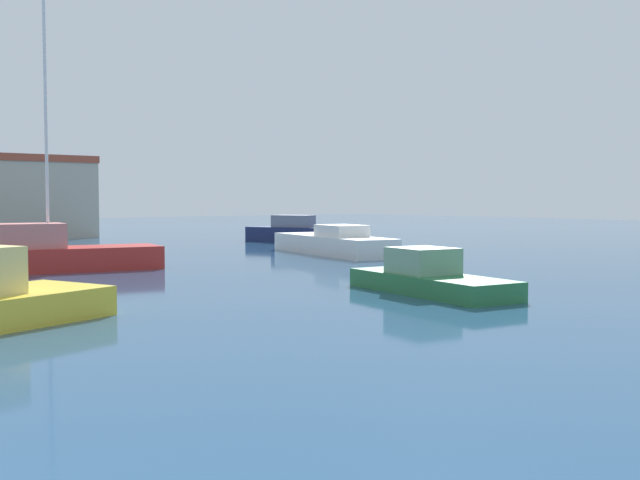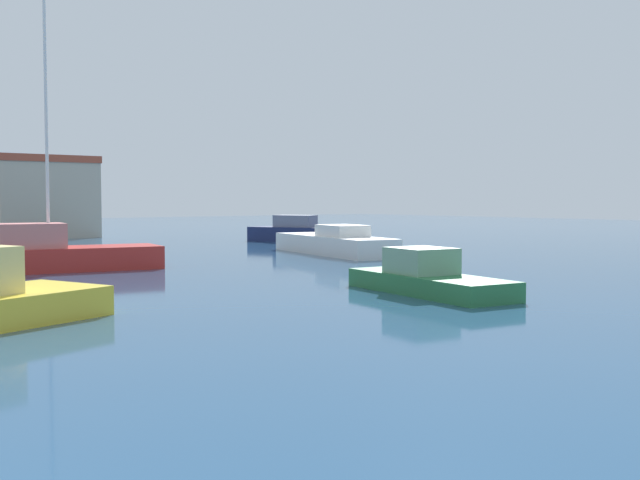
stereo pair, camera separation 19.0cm
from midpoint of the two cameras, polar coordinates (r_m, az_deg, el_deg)
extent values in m
plane|color=navy|center=(29.08, -9.82, -2.39)|extent=(160.00, 160.00, 0.00)
cube|color=#B22823|center=(30.78, -19.53, -1.38)|extent=(8.66, 3.87, 0.90)
cube|color=#C4716E|center=(30.59, -21.40, 0.28)|extent=(3.37, 2.38, 0.94)
cylinder|color=silver|center=(30.94, -19.75, 10.23)|extent=(0.12, 0.12, 11.59)
cylinder|color=silver|center=(30.52, -22.38, 1.07)|extent=(2.89, 0.61, 0.08)
cube|color=#19234C|center=(48.61, -1.03, 0.40)|extent=(4.80, 7.70, 0.95)
cube|color=slate|center=(48.93, -1.77, 1.43)|extent=(2.21, 2.92, 0.77)
cube|color=white|center=(38.08, 1.17, -0.36)|extent=(4.08, 9.18, 0.92)
cube|color=silver|center=(37.24, 1.84, 0.70)|extent=(2.22, 2.87, 0.57)
cube|color=#28703D|center=(22.36, 8.44, -3.30)|extent=(2.77, 6.04, 0.56)
cube|color=gray|center=(22.59, 7.86, -1.54)|extent=(1.84, 1.98, 0.77)
cube|color=#B2A893|center=(58.45, -20.45, 2.80)|extent=(6.93, 6.84, 5.31)
cube|color=#9E4733|center=(58.52, -20.50, 5.65)|extent=(7.07, 6.97, 0.50)
camera|label=1|loc=(0.09, -89.82, 0.01)|focal=42.58mm
camera|label=2|loc=(0.09, 90.18, -0.01)|focal=42.58mm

